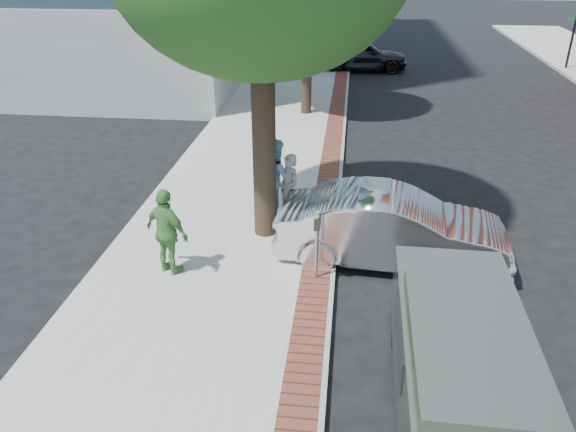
# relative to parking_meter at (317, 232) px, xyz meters

# --- Properties ---
(ground) EXTENTS (120.00, 120.00, 0.00)m
(ground) POSITION_rel_parking_meter_xyz_m (-0.72, -0.06, -1.21)
(ground) COLOR black
(ground) RESTS_ON ground
(sidewalk) EXTENTS (5.00, 60.00, 0.15)m
(sidewalk) POSITION_rel_parking_meter_xyz_m (-2.22, 7.94, -1.13)
(sidewalk) COLOR #9E9991
(sidewalk) RESTS_ON ground
(brick_strip) EXTENTS (0.60, 60.00, 0.01)m
(brick_strip) POSITION_rel_parking_meter_xyz_m (-0.02, 7.94, -1.05)
(brick_strip) COLOR brown
(brick_strip) RESTS_ON sidewalk
(curb) EXTENTS (0.10, 60.00, 0.15)m
(curb) POSITION_rel_parking_meter_xyz_m (0.33, 7.94, -1.13)
(curb) COLOR gray
(curb) RESTS_ON ground
(office_base) EXTENTS (18.20, 22.20, 4.00)m
(office_base) POSITION_rel_parking_meter_xyz_m (-13.72, 21.94, 0.79)
(office_base) COLOR gray
(office_base) RESTS_ON ground
(signal_near) EXTENTS (0.70, 0.15, 3.80)m
(signal_near) POSITION_rel_parking_meter_xyz_m (0.18, 21.94, 1.05)
(signal_near) COLOR black
(signal_near) RESTS_ON ground
(signal_far) EXTENTS (0.70, 0.15, 3.80)m
(signal_far) POSITION_rel_parking_meter_xyz_m (11.78, 21.94, 1.05)
(signal_far) COLOR black
(signal_far) RESTS_ON ground
(parking_meter) EXTENTS (0.12, 0.32, 1.47)m
(parking_meter) POSITION_rel_parking_meter_xyz_m (0.00, 0.00, 0.00)
(parking_meter) COLOR gray
(parking_meter) RESTS_ON sidewalk
(person_gray) EXTENTS (0.71, 0.76, 1.74)m
(person_gray) POSITION_rel_parking_meter_xyz_m (-0.82, 2.41, -0.19)
(person_gray) COLOR #A4A3A8
(person_gray) RESTS_ON sidewalk
(person_officer) EXTENTS (1.19, 1.25, 2.03)m
(person_officer) POSITION_rel_parking_meter_xyz_m (-1.19, 2.64, -0.04)
(person_officer) COLOR #83B2CA
(person_officer) RESTS_ON sidewalk
(person_green) EXTENTS (1.17, 0.91, 1.85)m
(person_green) POSITION_rel_parking_meter_xyz_m (-3.00, -0.12, -0.13)
(person_green) COLOR #4F8F41
(person_green) RESTS_ON sidewalk
(sedan_silver) EXTENTS (5.02, 2.09, 1.61)m
(sedan_silver) POSITION_rel_parking_meter_xyz_m (1.53, 1.08, -0.40)
(sedan_silver) COLOR silver
(sedan_silver) RESTS_ON ground
(bg_car) EXTENTS (5.05, 2.49, 1.66)m
(bg_car) POSITION_rel_parking_meter_xyz_m (0.89, 20.62, -0.38)
(bg_car) COLOR black
(bg_car) RESTS_ON ground
(van) EXTENTS (1.85, 4.68, 1.71)m
(van) POSITION_rel_parking_meter_xyz_m (2.29, -3.12, -0.27)
(van) COLOR gray
(van) RESTS_ON ground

